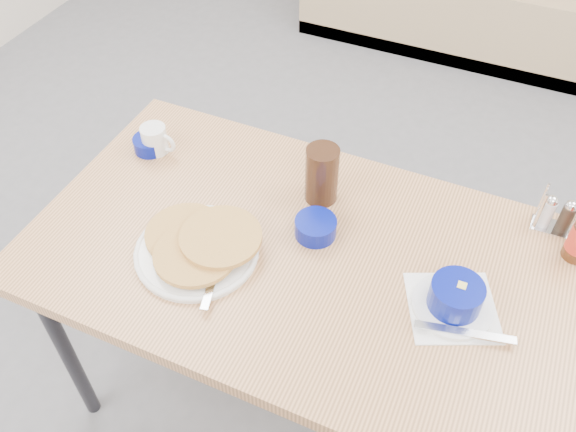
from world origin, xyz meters
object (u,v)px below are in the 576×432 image
at_px(condiment_caddy, 556,216).
at_px(grits_setting, 455,299).
at_px(dining_table, 305,268).
at_px(amber_tumbler, 322,174).
at_px(pancake_plate, 199,246).
at_px(creamer_bowl, 150,144).
at_px(butter_bowl, 316,227).
at_px(coffee_mug, 156,139).

bearing_deg(condiment_caddy, grits_setting, -117.59).
height_order(dining_table, grits_setting, grits_setting).
distance_m(dining_table, amber_tumbler, 0.25).
xyz_separation_m(pancake_plate, grits_setting, (0.62, 0.09, 0.01)).
bearing_deg(pancake_plate, creamer_bowl, 138.94).
bearing_deg(creamer_bowl, amber_tumbler, 2.03).
distance_m(creamer_bowl, butter_bowl, 0.58).
relative_size(butter_bowl, condiment_caddy, 0.89).
height_order(pancake_plate, condiment_caddy, condiment_caddy).
bearing_deg(amber_tumbler, creamer_bowl, -177.97).
relative_size(coffee_mug, butter_bowl, 1.01).
distance_m(pancake_plate, grits_setting, 0.63).
xyz_separation_m(creamer_bowl, amber_tumbler, (0.53, 0.02, 0.06)).
bearing_deg(condiment_caddy, pancake_plate, -152.17).
bearing_deg(condiment_caddy, coffee_mug, -173.40).
xyz_separation_m(dining_table, creamer_bowl, (-0.57, 0.18, 0.08)).
bearing_deg(coffee_mug, condiment_caddy, 8.03).
xyz_separation_m(grits_setting, butter_bowl, (-0.38, 0.09, -0.01)).
relative_size(grits_setting, butter_bowl, 2.64).
height_order(coffee_mug, grits_setting, same).
height_order(dining_table, pancake_plate, pancake_plate).
distance_m(grits_setting, creamer_bowl, 0.97).
bearing_deg(grits_setting, butter_bowl, 167.15).
bearing_deg(dining_table, amber_tumbler, 100.86).
bearing_deg(dining_table, pancake_plate, -156.60).
bearing_deg(coffee_mug, grits_setting, -12.25).
bearing_deg(condiment_caddy, amber_tumbler, -168.13).
bearing_deg(butter_bowl, pancake_plate, -144.17).
xyz_separation_m(dining_table, pancake_plate, (-0.24, -0.11, 0.08)).
bearing_deg(grits_setting, condiment_caddy, 63.84).
xyz_separation_m(pancake_plate, coffee_mug, (-0.31, 0.29, 0.02)).
bearing_deg(amber_tumbler, pancake_plate, -123.76).
bearing_deg(butter_bowl, grits_setting, -12.85).
height_order(grits_setting, condiment_caddy, condiment_caddy).
bearing_deg(dining_table, condiment_caddy, 31.64).
bearing_deg(butter_bowl, condiment_caddy, 26.07).
xyz_separation_m(creamer_bowl, butter_bowl, (0.57, -0.11, 0.00)).
height_order(coffee_mug, butter_bowl, coffee_mug).
distance_m(pancake_plate, amber_tumbler, 0.37).
distance_m(coffee_mug, grits_setting, 0.95).
distance_m(creamer_bowl, condiment_caddy, 1.13).
xyz_separation_m(amber_tumbler, condiment_caddy, (0.59, 0.14, -0.04)).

